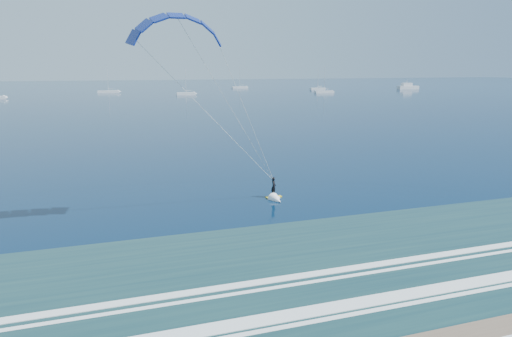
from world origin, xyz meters
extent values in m
cube|color=#1E423F|center=(0.00, 8.00, 0.01)|extent=(600.00, 22.00, 0.03)
cube|color=white|center=(0.00, 5.50, 0.04)|extent=(600.00, 1.10, 0.07)
cube|color=white|center=(0.00, 9.50, 0.04)|extent=(600.00, 0.70, 0.07)
cube|color=yellow|center=(6.29, 26.41, 0.05)|extent=(1.60, 0.51, 0.09)
imported|color=black|center=(6.29, 26.41, 1.08)|extent=(0.69, 0.84, 1.97)
cone|color=white|center=(6.14, 25.11, 0.08)|extent=(1.31, 1.74, 1.10)
cube|color=silver|center=(157.02, 211.75, 0.94)|extent=(12.83, 3.42, 1.88)
cube|color=silver|center=(156.02, 211.75, 2.74)|extent=(5.99, 2.74, 1.71)
cylinder|color=silver|center=(156.02, 211.75, 4.59)|extent=(0.16, 0.16, 2.00)
cube|color=silver|center=(-7.52, 224.70, 0.60)|extent=(10.32, 2.40, 1.20)
cylinder|color=silver|center=(-7.52, 224.70, 7.45)|extent=(0.18, 0.18, 12.49)
cylinder|color=silver|center=(-6.32, 224.70, 2.00)|extent=(2.60, 0.12, 0.12)
cube|color=silver|center=(25.96, 195.42, 0.60)|extent=(8.67, 2.40, 1.20)
cylinder|color=silver|center=(25.96, 195.42, 6.62)|extent=(0.18, 0.18, 10.84)
cylinder|color=silver|center=(27.16, 195.42, 2.00)|extent=(2.60, 0.12, 0.12)
cube|color=silver|center=(67.64, 251.43, 0.60)|extent=(9.52, 2.40, 1.20)
cylinder|color=silver|center=(67.64, 251.43, 7.02)|extent=(0.18, 0.18, 11.63)
cylinder|color=silver|center=(68.84, 251.43, 2.00)|extent=(2.60, 0.12, 0.12)
cube|color=silver|center=(103.82, 220.19, 0.60)|extent=(8.62, 2.40, 1.20)
cylinder|color=silver|center=(103.82, 220.19, 6.49)|extent=(0.18, 0.18, 10.58)
cylinder|color=silver|center=(105.02, 220.19, 2.00)|extent=(2.60, 0.12, 0.12)
cube|color=silver|center=(92.89, 189.92, 0.60)|extent=(9.78, 2.40, 1.20)
cylinder|color=silver|center=(92.89, 189.92, 7.15)|extent=(0.18, 0.18, 11.91)
cylinder|color=silver|center=(94.09, 189.92, 2.00)|extent=(2.60, 0.12, 0.12)
camera|label=1|loc=(-8.80, -14.24, 12.59)|focal=32.00mm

